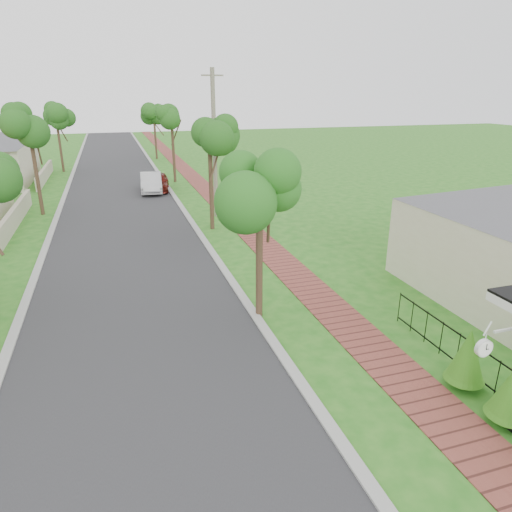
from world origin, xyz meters
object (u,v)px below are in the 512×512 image
parked_car_red (158,182)px  station_clock (486,346)px  near_tree (259,193)px  utility_pole (214,144)px  parked_car_white (151,183)px

parked_car_red → station_clock: (3.88, -27.45, 1.31)m
parked_car_red → near_tree: near_tree is taller
near_tree → station_clock: near_tree is taller
station_clock → utility_pole: bearing=94.2°
near_tree → station_clock: bearing=-65.5°
near_tree → station_clock: 7.28m
near_tree → utility_pole: size_ratio=0.63×
parked_car_white → near_tree: size_ratio=0.81×
near_tree → station_clock: size_ratio=4.87×
parked_car_white → utility_pole: 9.24m
utility_pole → near_tree: bearing=-96.7°
parked_car_red → station_clock: 27.76m
parked_car_white → station_clock: 27.54m
utility_pole → parked_car_red: bearing=106.6°
parked_car_white → near_tree: (1.49, -20.83, 3.39)m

